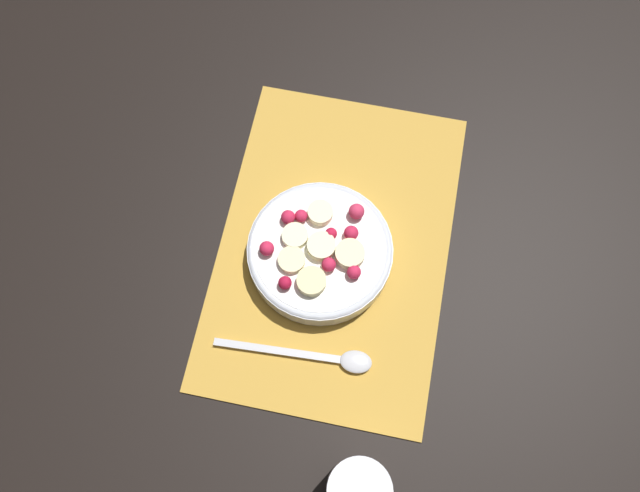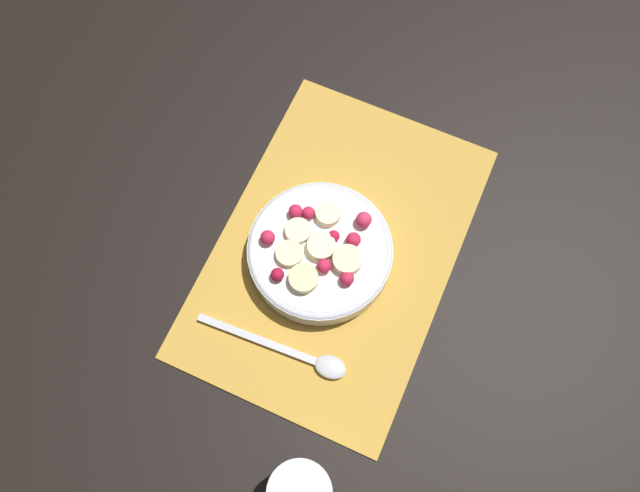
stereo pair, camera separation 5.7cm
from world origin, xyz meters
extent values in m
plane|color=black|center=(0.00, 0.00, 0.00)|extent=(3.00, 3.00, 0.00)
cube|color=gold|center=(0.00, 0.00, 0.00)|extent=(0.44, 0.29, 0.01)
cylinder|color=silver|center=(0.02, -0.02, 0.02)|extent=(0.18, 0.18, 0.03)
torus|color=silver|center=(0.02, -0.02, 0.03)|extent=(0.18, 0.18, 0.01)
cylinder|color=white|center=(0.02, -0.02, 0.04)|extent=(0.16, 0.16, 0.00)
cylinder|color=#F4EAB7|center=(0.01, -0.05, 0.04)|extent=(0.04, 0.04, 0.01)
cylinder|color=#F4EAB7|center=(0.02, -0.01, 0.05)|extent=(0.05, 0.05, 0.01)
cylinder|color=#F4EAB7|center=(-0.03, -0.02, 0.05)|extent=(0.05, 0.05, 0.01)
cylinder|color=beige|center=(0.06, -0.02, 0.05)|extent=(0.05, 0.05, 0.01)
cylinder|color=beige|center=(0.02, 0.02, 0.05)|extent=(0.04, 0.04, 0.01)
cylinder|color=beige|center=(0.04, -0.05, 0.04)|extent=(0.04, 0.04, 0.01)
sphere|color=#D12347|center=(0.04, -0.08, 0.05)|extent=(0.02, 0.02, 0.02)
sphere|color=#DB3356|center=(-0.03, 0.02, 0.05)|extent=(0.02, 0.02, 0.02)
sphere|color=#D12347|center=(-0.02, -0.05, 0.05)|extent=(0.02, 0.02, 0.02)
sphere|color=red|center=(0.00, -0.01, 0.05)|extent=(0.01, 0.01, 0.01)
sphere|color=#D12347|center=(-0.01, 0.02, 0.05)|extent=(0.02, 0.02, 0.02)
sphere|color=#D12347|center=(-0.01, -0.06, 0.05)|extent=(0.02, 0.02, 0.02)
sphere|color=#D12347|center=(0.04, 0.00, 0.05)|extent=(0.02, 0.02, 0.02)
sphere|color=#B21433|center=(0.07, -0.05, 0.05)|extent=(0.02, 0.02, 0.02)
sphere|color=#D12347|center=(0.04, 0.03, 0.05)|extent=(0.02, 0.02, 0.02)
cube|color=silver|center=(0.15, -0.04, 0.01)|extent=(0.02, 0.16, 0.00)
ellipsoid|color=silver|center=(0.14, 0.05, 0.01)|extent=(0.03, 0.04, 0.01)
cylinder|color=white|center=(0.28, 0.08, 0.04)|extent=(0.07, 0.07, 0.08)
camera|label=1|loc=(0.27, 0.04, 0.76)|focal=35.00mm
camera|label=2|loc=(0.25, 0.09, 0.76)|focal=35.00mm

